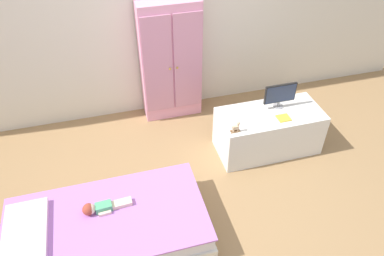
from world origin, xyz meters
TOP-DOWN VIEW (x-y plane):
  - ground_plane at (0.00, 0.00)m, footprint 10.00×10.00m
  - bed at (-0.75, -0.17)m, footprint 1.59×0.85m
  - pillow at (-1.34, -0.17)m, footprint 0.32×0.61m
  - doll at (-0.79, -0.08)m, footprint 0.39×0.14m
  - wardrobe at (0.15, 1.40)m, footprint 0.65×0.29m
  - tv_stand at (0.96, 0.52)m, footprint 1.04×0.49m
  - tv_monitor at (1.07, 0.60)m, footprint 0.33×0.10m
  - rocking_horse_toy at (0.52, 0.35)m, footprint 0.09×0.04m
  - book_yellow at (1.04, 0.41)m, footprint 0.12×0.11m

SIDE VIEW (x-z plane):
  - ground_plane at x=0.00m, z-range -0.02..0.00m
  - bed at x=-0.75m, z-range 0.00..0.28m
  - tv_stand at x=0.96m, z-range 0.00..0.46m
  - pillow at x=-1.34m, z-range 0.28..0.32m
  - doll at x=-0.79m, z-range 0.27..0.36m
  - book_yellow at x=1.04m, z-range 0.46..0.47m
  - rocking_horse_toy at x=0.52m, z-range 0.46..0.57m
  - tv_monitor at x=1.07m, z-range 0.48..0.74m
  - wardrobe at x=0.15m, z-range 0.00..1.35m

